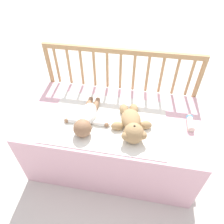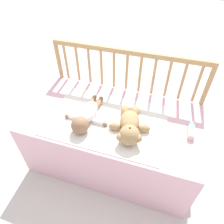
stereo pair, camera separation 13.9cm
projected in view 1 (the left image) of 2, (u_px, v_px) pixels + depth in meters
The scene contains 7 objects.
ground_plane at pixel (112, 157), 1.78m from camera, with size 12.00×12.00×0.00m, color silver.
crib_mattress at pixel (112, 139), 1.61m from camera, with size 1.26×0.69×0.49m.
crib_rail at pixel (120, 77), 1.64m from camera, with size 1.26×0.04×0.84m.
blanket at pixel (107, 121), 1.41m from camera, with size 0.82×0.55×0.01m.
teddy_bear at pixel (132, 124), 1.32m from camera, with size 0.28×0.39×0.13m.
baby at pixel (87, 118), 1.37m from camera, with size 0.34×0.43×0.12m.
baby_bottle at pixel (190, 122), 1.37m from camera, with size 0.05×0.15×0.05m.
Camera 1 is at (0.18, -1.03, 1.50)m, focal length 32.00 mm.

